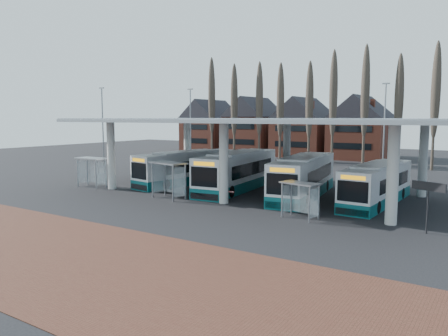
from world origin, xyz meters
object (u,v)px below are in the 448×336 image
Objects in this scene: bus_0 at (187,168)px; bus_3 at (377,185)px; shelter_1 at (170,172)px; shelter_2 at (301,192)px; shelter_0 at (93,166)px; bus_2 at (304,177)px; bus_1 at (238,172)px.

bus_0 is 17.97m from bus_3.
shelter_1 is 1.24× the size of shelter_2.
bus_3 is 3.73× the size of shelter_0.
bus_2 is at bearing 17.27° from shelter_0.
bus_2 is 7.87m from shelter_2.
bus_1 reaches higher than bus_2.
shelter_2 is at bearing -17.70° from bus_0.
bus_3 is at bearing 8.81° from bus_0.
bus_1 is at bearing 154.94° from shelter_2.
shelter_0 is at bearing -170.65° from bus_2.
bus_3 is (12.03, 0.19, -0.18)m from bus_1.
bus_0 is 0.96× the size of bus_2.
bus_2 is (12.20, -0.38, 0.07)m from bus_0.
bus_1 reaches higher than shelter_0.
bus_2 is 1.11× the size of bus_3.
bus_1 is 1.02× the size of bus_2.
shelter_0 is at bearing -170.63° from shelter_1.
bus_1 is 3.67× the size of shelter_1.
bus_0 is 8.84m from shelter_0.
bus_1 is 12.03m from bus_3.
bus_2 is at bearing 49.45° from shelter_1.
bus_2 reaches higher than shelter_2.
bus_3 is at bearing 37.52° from shelter_1.
bus_2 reaches higher than bus_0.
bus_1 is at bearing 25.65° from shelter_0.
bus_3 is at bearing 13.70° from shelter_0.
bus_1 is 4.56× the size of shelter_2.
bus_1 reaches higher than shelter_2.
shelter_2 is at bearing 8.34° from shelter_1.
bus_2 is (6.27, -0.04, -0.03)m from bus_1.
bus_3 is at bearing -5.47° from bus_1.
bus_0 is 3.99× the size of shelter_0.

